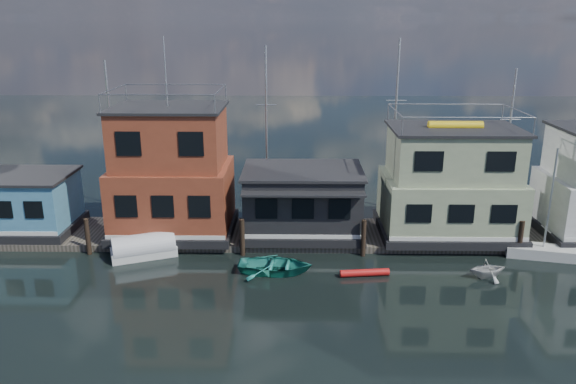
{
  "coord_description": "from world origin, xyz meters",
  "views": [
    {
      "loc": [
        -0.9,
        -20.94,
        13.21
      ],
      "look_at": [
        -1.4,
        12.0,
        3.0
      ],
      "focal_mm": 35.0,
      "sensor_mm": 36.0,
      "label": 1
    }
  ],
  "objects_px": {
    "houseboat_red": "(172,174)",
    "tarp_runabout": "(144,248)",
    "houseboat_dark": "(303,201)",
    "houseboat_green": "(450,184)",
    "day_sailer": "(543,251)",
    "dinghy_white": "(487,268)",
    "dinghy_teal": "(275,265)",
    "houseboat_blue": "(22,203)",
    "red_kayak": "(365,273)"
  },
  "relations": [
    {
      "from": "houseboat_red",
      "to": "tarp_runabout",
      "type": "distance_m",
      "value": 4.89
    },
    {
      "from": "tarp_runabout",
      "to": "houseboat_red",
      "type": "bearing_deg",
      "value": 47.24
    },
    {
      "from": "houseboat_dark",
      "to": "houseboat_green",
      "type": "distance_m",
      "value": 9.07
    },
    {
      "from": "houseboat_green",
      "to": "day_sailer",
      "type": "xyz_separation_m",
      "value": [
        4.88,
        -2.8,
        -3.16
      ]
    },
    {
      "from": "dinghy_white",
      "to": "dinghy_teal",
      "type": "height_order",
      "value": "dinghy_white"
    },
    {
      "from": "houseboat_blue",
      "to": "red_kayak",
      "type": "height_order",
      "value": "houseboat_blue"
    },
    {
      "from": "houseboat_dark",
      "to": "dinghy_teal",
      "type": "bearing_deg",
      "value": -106.47
    },
    {
      "from": "houseboat_blue",
      "to": "dinghy_white",
      "type": "distance_m",
      "value": 27.89
    },
    {
      "from": "houseboat_green",
      "to": "tarp_runabout",
      "type": "relative_size",
      "value": 2.15
    },
    {
      "from": "houseboat_blue",
      "to": "houseboat_green",
      "type": "relative_size",
      "value": 0.76
    },
    {
      "from": "houseboat_red",
      "to": "day_sailer",
      "type": "height_order",
      "value": "houseboat_red"
    },
    {
      "from": "houseboat_red",
      "to": "tarp_runabout",
      "type": "bearing_deg",
      "value": -110.67
    },
    {
      "from": "houseboat_red",
      "to": "houseboat_green",
      "type": "height_order",
      "value": "houseboat_red"
    },
    {
      "from": "tarp_runabout",
      "to": "dinghy_teal",
      "type": "height_order",
      "value": "tarp_runabout"
    },
    {
      "from": "day_sailer",
      "to": "dinghy_teal",
      "type": "height_order",
      "value": "day_sailer"
    },
    {
      "from": "houseboat_green",
      "to": "tarp_runabout",
      "type": "xyz_separation_m",
      "value": [
        -18.18,
        -3.14,
        -3.0
      ]
    },
    {
      "from": "red_kayak",
      "to": "dinghy_white",
      "type": "distance_m",
      "value": 6.49
    },
    {
      "from": "houseboat_green",
      "to": "red_kayak",
      "type": "xyz_separation_m",
      "value": [
        -5.71,
        -5.5,
        -3.36
      ]
    },
    {
      "from": "houseboat_green",
      "to": "day_sailer",
      "type": "bearing_deg",
      "value": -29.84
    },
    {
      "from": "houseboat_dark",
      "to": "houseboat_green",
      "type": "bearing_deg",
      "value": 0.12
    },
    {
      "from": "houseboat_blue",
      "to": "dinghy_teal",
      "type": "relative_size",
      "value": 1.59
    },
    {
      "from": "houseboat_red",
      "to": "tarp_runabout",
      "type": "height_order",
      "value": "houseboat_red"
    },
    {
      "from": "red_kayak",
      "to": "tarp_runabout",
      "type": "xyz_separation_m",
      "value": [
        -12.48,
        2.36,
        0.36
      ]
    },
    {
      "from": "houseboat_dark",
      "to": "tarp_runabout",
      "type": "relative_size",
      "value": 1.89
    },
    {
      "from": "houseboat_dark",
      "to": "houseboat_red",
      "type": "bearing_deg",
      "value": 179.86
    },
    {
      "from": "red_kayak",
      "to": "houseboat_red",
      "type": "bearing_deg",
      "value": 147.46
    },
    {
      "from": "houseboat_blue",
      "to": "red_kayak",
      "type": "bearing_deg",
      "value": -14.81
    },
    {
      "from": "red_kayak",
      "to": "houseboat_green",
      "type": "bearing_deg",
      "value": 37.34
    },
    {
      "from": "houseboat_red",
      "to": "houseboat_dark",
      "type": "relative_size",
      "value": 1.6
    },
    {
      "from": "day_sailer",
      "to": "red_kayak",
      "type": "bearing_deg",
      "value": -153.12
    },
    {
      "from": "houseboat_red",
      "to": "dinghy_white",
      "type": "height_order",
      "value": "houseboat_red"
    },
    {
      "from": "houseboat_red",
      "to": "red_kayak",
      "type": "distance_m",
      "value": 13.15
    },
    {
      "from": "tarp_runabout",
      "to": "dinghy_white",
      "type": "xyz_separation_m",
      "value": [
        18.96,
        -2.45,
        -0.02
      ]
    },
    {
      "from": "houseboat_red",
      "to": "day_sailer",
      "type": "distance_m",
      "value": 22.37
    },
    {
      "from": "dinghy_white",
      "to": "houseboat_red",
      "type": "bearing_deg",
      "value": 61.51
    },
    {
      "from": "houseboat_red",
      "to": "red_kayak",
      "type": "height_order",
      "value": "houseboat_red"
    },
    {
      "from": "red_kayak",
      "to": "dinghy_teal",
      "type": "relative_size",
      "value": 0.66
    },
    {
      "from": "dinghy_teal",
      "to": "tarp_runabout",
      "type": "bearing_deg",
      "value": 79.39
    },
    {
      "from": "red_kayak",
      "to": "day_sailer",
      "type": "relative_size",
      "value": 0.41
    },
    {
      "from": "houseboat_red",
      "to": "dinghy_teal",
      "type": "distance_m",
      "value": 9.05
    },
    {
      "from": "dinghy_white",
      "to": "houseboat_green",
      "type": "bearing_deg",
      "value": -3.16
    },
    {
      "from": "houseboat_blue",
      "to": "tarp_runabout",
      "type": "relative_size",
      "value": 1.64
    },
    {
      "from": "day_sailer",
      "to": "dinghy_teal",
      "type": "distance_m",
      "value": 15.56
    },
    {
      "from": "dinghy_teal",
      "to": "houseboat_green",
      "type": "bearing_deg",
      "value": -60.17
    },
    {
      "from": "day_sailer",
      "to": "dinghy_white",
      "type": "relative_size",
      "value": 3.18
    },
    {
      "from": "houseboat_blue",
      "to": "dinghy_white",
      "type": "xyz_separation_m",
      "value": [
        27.27,
        -5.59,
        -1.67
      ]
    },
    {
      "from": "houseboat_green",
      "to": "dinghy_teal",
      "type": "height_order",
      "value": "houseboat_green"
    },
    {
      "from": "houseboat_red",
      "to": "red_kayak",
      "type": "relative_size",
      "value": 4.48
    },
    {
      "from": "tarp_runabout",
      "to": "day_sailer",
      "type": "height_order",
      "value": "day_sailer"
    },
    {
      "from": "tarp_runabout",
      "to": "day_sailer",
      "type": "distance_m",
      "value": 23.07
    }
  ]
}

